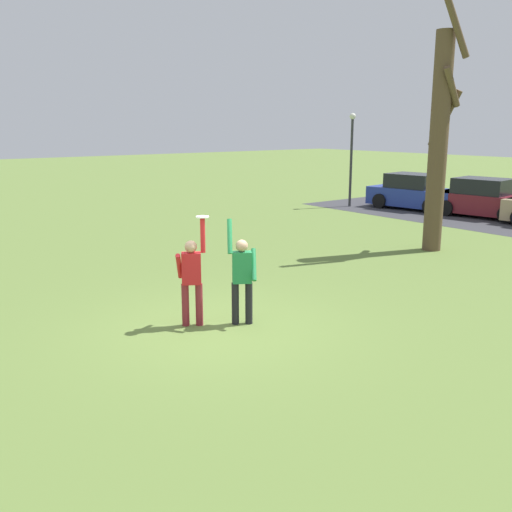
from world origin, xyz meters
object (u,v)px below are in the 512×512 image
at_px(frisbee_disc, 202,217).
at_px(parked_car_blue, 414,193).
at_px(bare_tree_tall, 439,139).
at_px(person_defender, 242,274).
at_px(person_catcher, 192,276).
at_px(parked_car_maroon, 485,199).
at_px(lamppost_by_lot, 351,151).

xyz_separation_m(frisbee_disc, parked_car_blue, (-7.41, 16.00, -1.37)).
distance_m(parked_car_blue, bare_tree_tall, 9.38).
bearing_deg(person_defender, frisbee_disc, 0.00).
bearing_deg(person_catcher, parked_car_maroon, 46.07).
height_order(frisbee_disc, parked_car_maroon, frisbee_disc).
bearing_deg(lamppost_by_lot, parked_car_maroon, 20.96).
xyz_separation_m(person_defender, parked_car_maroon, (-4.57, 15.80, -0.25)).
xyz_separation_m(parked_car_blue, bare_tree_tall, (5.91, -6.80, 2.62)).
relative_size(person_defender, lamppost_by_lot, 0.48).
xyz_separation_m(parked_car_blue, lamppost_by_lot, (-2.34, -1.72, 1.86)).
distance_m(person_catcher, frisbee_disc, 1.13).
height_order(person_catcher, parked_car_blue, person_catcher).
bearing_deg(parked_car_blue, lamppost_by_lot, -150.77).
bearing_deg(frisbee_disc, parked_car_maroon, 104.31).
bearing_deg(frisbee_disc, bare_tree_tall, 99.28).
bearing_deg(parked_car_maroon, frisbee_disc, -82.81).
bearing_deg(bare_tree_tall, lamppost_by_lot, 148.39).
distance_m(frisbee_disc, lamppost_by_lot, 17.29).
bearing_deg(lamppost_by_lot, person_catcher, -56.34).
bearing_deg(person_defender, person_catcher, 0.00).
xyz_separation_m(parked_car_maroon, lamppost_by_lot, (-5.57, -2.13, 1.86)).
xyz_separation_m(bare_tree_tall, lamppost_by_lot, (-8.25, 5.08, -0.76)).
bearing_deg(parked_car_blue, frisbee_disc, -72.27).
height_order(parked_car_blue, bare_tree_tall, bare_tree_tall).
xyz_separation_m(person_catcher, parked_car_blue, (-7.29, 16.19, -0.25)).
bearing_deg(person_defender, lamppost_by_lot, -111.11).
height_order(person_defender, parked_car_blue, person_defender).
bearing_deg(lamppost_by_lot, frisbee_disc, -55.66).
distance_m(parked_car_maroon, bare_tree_tall, 8.12).
height_order(person_catcher, frisbee_disc, frisbee_disc).
bearing_deg(person_defender, bare_tree_tall, -135.27).
bearing_deg(parked_car_blue, person_defender, -70.25).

